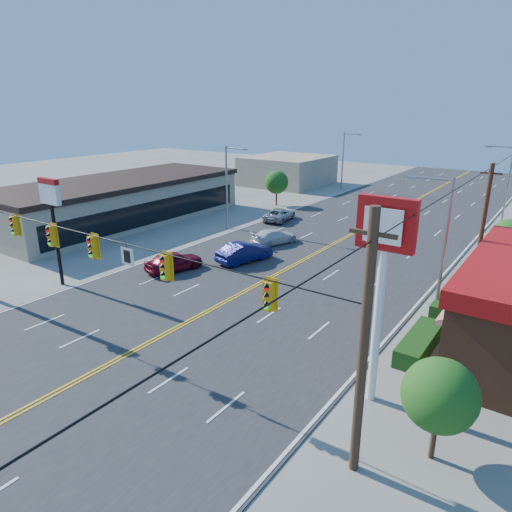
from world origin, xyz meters
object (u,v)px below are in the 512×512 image
Objects in this scene: kfc_pylon at (383,261)px; pizza_hut_sign at (52,210)px; signal_span at (109,263)px; car_silver at (280,215)px; car_blue at (244,253)px; car_magenta at (174,262)px; car_white at (274,237)px.

kfc_pylon reaches higher than pizza_hut_sign.
signal_span is 5.23× the size of car_silver.
car_blue is (7.40, 10.83, -4.42)m from pizza_hut_sign.
pizza_hut_sign is at bearing 74.81° from car_silver.
car_magenta is at bearing 71.87° from car_blue.
pizza_hut_sign is at bearing 70.56° from car_blue.
car_magenta is (-6.47, 10.23, -4.16)m from signal_span.
kfc_pylon is at bearing 158.34° from car_blue.
car_magenta is at bearing 160.49° from kfc_pylon.
kfc_pylon reaches higher than car_silver.
signal_span is 29.09m from car_silver.
car_white is 8.43m from car_silver.
signal_span is 11.60m from pizza_hut_sign.
pizza_hut_sign reaches higher than car_silver.
car_magenta is 0.92× the size of car_silver.
car_magenta is 0.93× the size of car_blue.
pizza_hut_sign is 24.12m from car_silver.
car_magenta is 17.42m from car_silver.
signal_span reaches higher than car_magenta.
signal_span is 12.80m from car_magenta.
car_blue is at bearing 103.21° from signal_span.
car_white is at bearing 110.07° from car_silver.
car_blue is (-14.60, 10.83, -5.29)m from kfc_pylon.
signal_span is at bearing 97.82° from car_silver.
signal_span is 2.86× the size of kfc_pylon.
car_blue is at bearing 116.75° from car_white.
kfc_pylon is at bearing 175.54° from car_magenta.
pizza_hut_sign is 18.08m from car_white.
kfc_pylon is 1.93× the size of car_white.
car_white is at bearing 133.47° from kfc_pylon.
car_silver is (-1.85, 17.32, -0.08)m from car_magenta.
car_magenta is 0.97× the size of car_white.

